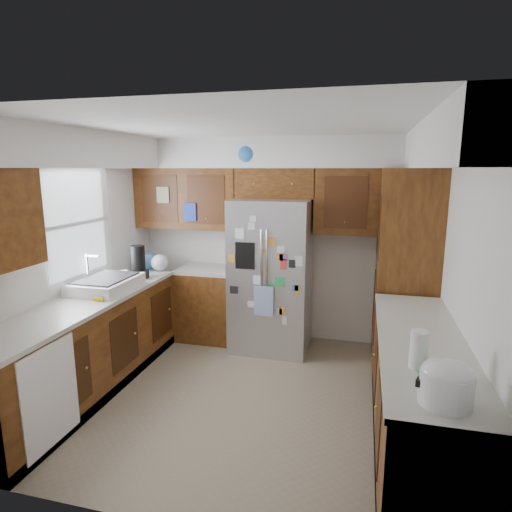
# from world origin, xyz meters

# --- Properties ---
(floor) EXTENTS (3.60, 3.60, 0.00)m
(floor) POSITION_xyz_m (0.00, 0.00, 0.00)
(floor) COLOR gray
(floor) RESTS_ON ground
(room_shell) EXTENTS (3.64, 3.24, 2.52)m
(room_shell) POSITION_xyz_m (-0.11, 0.36, 1.82)
(room_shell) COLOR silver
(room_shell) RESTS_ON ground
(left_counter_run) EXTENTS (1.36, 3.20, 0.92)m
(left_counter_run) POSITION_xyz_m (-1.36, 0.03, 0.43)
(left_counter_run) COLOR #401D0C
(left_counter_run) RESTS_ON ground
(right_counter_run) EXTENTS (0.63, 2.25, 0.92)m
(right_counter_run) POSITION_xyz_m (1.50, -0.47, 0.42)
(right_counter_run) COLOR #401D0C
(right_counter_run) RESTS_ON ground
(pantry) EXTENTS (0.60, 0.90, 2.15)m
(pantry) POSITION_xyz_m (1.50, 1.15, 1.07)
(pantry) COLOR #401D0C
(pantry) RESTS_ON ground
(fridge) EXTENTS (0.90, 0.79, 1.80)m
(fridge) POSITION_xyz_m (-0.00, 1.20, 0.90)
(fridge) COLOR #ABABB0
(fridge) RESTS_ON ground
(bridge_cabinet) EXTENTS (0.96, 0.34, 0.35)m
(bridge_cabinet) POSITION_xyz_m (0.00, 1.43, 1.98)
(bridge_cabinet) COLOR #401D0C
(bridge_cabinet) RESTS_ON fridge
(fridge_top_items) EXTENTS (0.70, 0.42, 0.32)m
(fridge_top_items) POSITION_xyz_m (-0.14, 1.40, 2.29)
(fridge_top_items) COLOR #2C6CB7
(fridge_top_items) RESTS_ON bridge_cabinet
(sink_assembly) EXTENTS (0.52, 0.72, 0.37)m
(sink_assembly) POSITION_xyz_m (-1.50, 0.10, 0.99)
(sink_assembly) COLOR white
(sink_assembly) RESTS_ON left_counter_run
(left_counter_clutter) EXTENTS (0.35, 0.77, 0.38)m
(left_counter_clutter) POSITION_xyz_m (-1.43, 0.83, 1.05)
(left_counter_clutter) COLOR black
(left_counter_clutter) RESTS_ON left_counter_run
(rice_cooker) EXTENTS (0.28, 0.27, 0.24)m
(rice_cooker) POSITION_xyz_m (1.50, -1.38, 1.05)
(rice_cooker) COLOR white
(rice_cooker) RESTS_ON right_counter_run
(paper_towel) EXTENTS (0.11, 0.11, 0.24)m
(paper_towel) POSITION_xyz_m (1.41, -0.97, 1.04)
(paper_towel) COLOR white
(paper_towel) RESTS_ON right_counter_run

